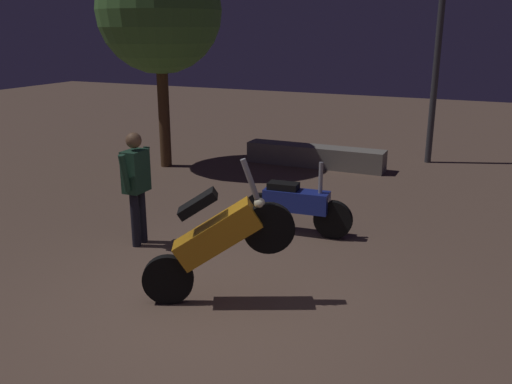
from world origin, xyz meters
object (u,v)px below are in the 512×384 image
streetlamp_near (441,10)px  motorcycle_blue_parked_left (296,205)px  motorcycle_orange_foreground (217,239)px  person_rider_beside (136,180)px

streetlamp_near → motorcycle_blue_parked_left: bearing=-102.0°
motorcycle_blue_parked_left → streetlamp_near: bearing=73.4°
streetlamp_near → motorcycle_orange_foreground: bearing=-98.7°
motorcycle_orange_foreground → motorcycle_blue_parked_left: bearing=62.4°
motorcycle_orange_foreground → person_rider_beside: motorcycle_orange_foreground is taller
motorcycle_orange_foreground → streetlamp_near: 8.28m
motorcycle_orange_foreground → person_rider_beside: 2.10m
motorcycle_blue_parked_left → person_rider_beside: (-1.84, -1.29, 0.50)m
motorcycle_blue_parked_left → person_rider_beside: size_ratio=1.05×
motorcycle_orange_foreground → streetlamp_near: size_ratio=0.32×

